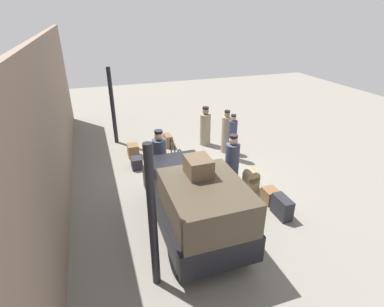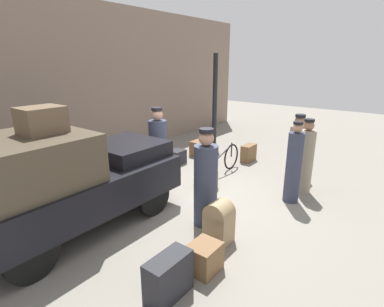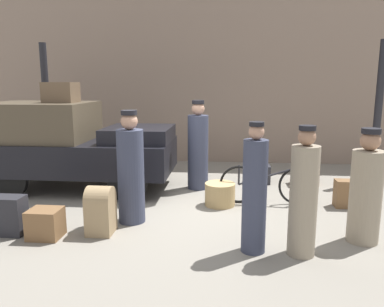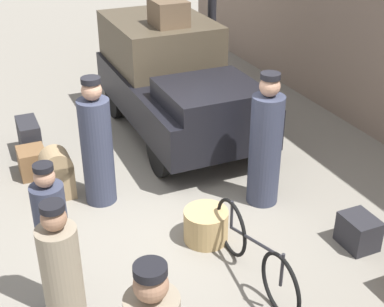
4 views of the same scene
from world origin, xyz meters
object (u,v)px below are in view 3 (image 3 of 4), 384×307
object	(u,v)px
wicker_basket	(220,194)
trunk_barrel_dark	(101,209)
trunk_on_truck_roof	(61,92)
bicycle	(268,185)
conductor_in_dark_uniform	(198,149)
trunk_umber_medium	(306,174)
porter_standing_middle	(366,192)
porter_carrying_trunk	(255,193)
truck	(72,143)
trunk_large_brown	(3,215)
trunk_wicker_pale	(259,174)
porter_with_bicycle	(303,197)
porter_lifting_near_truck	(131,172)
suitcase_black_upright	(45,223)
suitcase_small_leather	(350,194)

from	to	relation	value
wicker_basket	trunk_barrel_dark	size ratio (longest dim) A/B	0.76
trunk_on_truck_roof	bicycle	bearing A→B (deg)	-9.19
conductor_in_dark_uniform	trunk_umber_medium	world-z (taller)	conductor_in_dark_uniform
porter_standing_middle	trunk_on_truck_roof	bearing A→B (deg)	157.08
porter_carrying_trunk	trunk_barrel_dark	size ratio (longest dim) A/B	2.39
truck	trunk_large_brown	bearing A→B (deg)	-91.39
trunk_large_brown	trunk_wicker_pale	bearing A→B (deg)	39.12
trunk_on_truck_roof	porter_with_bicycle	bearing A→B (deg)	-32.16
porter_standing_middle	trunk_large_brown	bearing A→B (deg)	-177.61
truck	trunk_wicker_pale	world-z (taller)	truck
porter_lifting_near_truck	trunk_wicker_pale	bearing A→B (deg)	48.97
wicker_basket	trunk_on_truck_roof	xyz separation A→B (m)	(-3.28, 0.84, 1.81)
porter_carrying_trunk	suitcase_black_upright	bearing A→B (deg)	176.69
suitcase_black_upright	trunk_large_brown	distance (m)	0.69
porter_with_bicycle	conductor_in_dark_uniform	size ratio (longest dim) A/B	0.91
suitcase_black_upright	suitcase_small_leather	distance (m)	5.16
suitcase_black_upright	trunk_wicker_pale	distance (m)	4.73
conductor_in_dark_uniform	porter_lifting_near_truck	bearing A→B (deg)	-114.12
porter_carrying_trunk	suitcase_small_leather	bearing A→B (deg)	46.60
trunk_barrel_dark	trunk_on_truck_roof	distance (m)	3.22
wicker_basket	trunk_umber_medium	bearing A→B (deg)	40.73
conductor_in_dark_uniform	trunk_barrel_dark	distance (m)	2.88
trunk_on_truck_roof	suitcase_black_upright	bearing A→B (deg)	-72.67
truck	porter_with_bicycle	size ratio (longest dim) A/B	2.22
wicker_basket	trunk_wicker_pale	xyz separation A→B (m)	(0.85, 1.64, -0.01)
porter_standing_middle	trunk_barrel_dark	world-z (taller)	porter_standing_middle
trunk_wicker_pale	trunk_barrel_dark	world-z (taller)	trunk_barrel_dark
bicycle	trunk_on_truck_roof	xyz separation A→B (m)	(-4.16, 0.67, 1.66)
wicker_basket	porter_lifting_near_truck	distance (m)	1.80
conductor_in_dark_uniform	suitcase_black_upright	distance (m)	3.49
bicycle	porter_carrying_trunk	world-z (taller)	porter_carrying_trunk
bicycle	porter_lifting_near_truck	size ratio (longest dim) A/B	1.00
bicycle	porter_with_bicycle	bearing A→B (deg)	-84.25
trunk_barrel_dark	porter_carrying_trunk	bearing A→B (deg)	-10.43
trunk_wicker_pale	trunk_barrel_dark	xyz separation A→B (m)	(-2.60, -3.11, 0.17)
trunk_umber_medium	trunk_wicker_pale	world-z (taller)	trunk_umber_medium
wicker_basket	trunk_umber_medium	distance (m)	2.46
porter_carrying_trunk	trunk_umber_medium	distance (m)	3.79
porter_with_bicycle	suitcase_black_upright	world-z (taller)	porter_with_bicycle
porter_lifting_near_truck	trunk_wicker_pale	size ratio (longest dim) A/B	3.95
porter_carrying_trunk	trunk_umber_medium	bearing A→B (deg)	68.20
suitcase_small_leather	truck	bearing A→B (deg)	172.31
truck	porter_lifting_near_truck	bearing A→B (deg)	-46.36
bicycle	porter_standing_middle	xyz separation A→B (m)	(1.16, -1.58, 0.36)
porter_carrying_trunk	conductor_in_dark_uniform	distance (m)	3.11
conductor_in_dark_uniform	trunk_umber_medium	xyz separation A→B (m)	(2.36, 0.52, -0.61)
porter_carrying_trunk	conductor_in_dark_uniform	xyz separation A→B (m)	(-0.97, 2.96, 0.04)
truck	trunk_large_brown	world-z (taller)	truck
porter_lifting_near_truck	trunk_barrel_dark	world-z (taller)	porter_lifting_near_truck
porter_lifting_near_truck	porter_standing_middle	bearing A→B (deg)	-7.62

